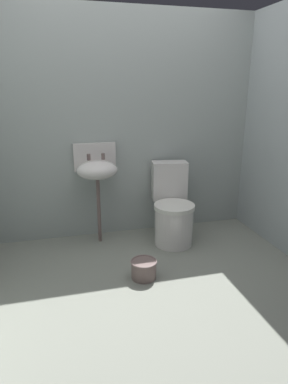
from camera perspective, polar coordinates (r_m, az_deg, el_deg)
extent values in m
cube|color=gray|center=(2.81, 1.48, -16.25)|extent=(3.14, 2.60, 0.08)
cube|color=#99A29F|center=(3.48, -3.71, 10.94)|extent=(3.14, 0.10, 2.25)
cylinder|color=silver|center=(3.37, 5.10, -5.83)|extent=(0.43, 0.43, 0.38)
cylinder|color=silver|center=(3.29, 5.20, -2.47)|extent=(0.46, 0.46, 0.04)
cube|color=silver|center=(3.51, 4.34, 1.96)|extent=(0.38, 0.23, 0.40)
cylinder|color=#6A5753|center=(3.39, -7.69, -3.21)|extent=(0.04, 0.04, 0.66)
ellipsoid|color=silver|center=(3.26, -7.99, 3.70)|extent=(0.40, 0.32, 0.18)
cube|color=silver|center=(3.40, -8.40, 5.98)|extent=(0.42, 0.04, 0.28)
cylinder|color=#6A5753|center=(3.29, -9.43, 5.89)|extent=(0.04, 0.04, 0.06)
cylinder|color=#6A5753|center=(3.30, -7.00, 6.05)|extent=(0.04, 0.04, 0.06)
cylinder|color=#6A5753|center=(2.84, -0.04, -13.09)|extent=(0.21, 0.21, 0.15)
torus|color=#6D5957|center=(2.80, -0.04, -11.78)|extent=(0.22, 0.22, 0.02)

